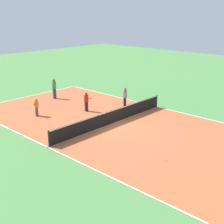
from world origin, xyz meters
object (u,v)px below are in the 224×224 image
Objects in this scene: player_far_green at (54,87)px; tennis_ball_right_alley at (64,109)px; tennis_net at (112,116)px; tennis_ball_far_baseline at (49,124)px; tennis_ball_left_sideline at (166,160)px; player_coach_red at (86,101)px; player_baseline_gray at (125,96)px; tennis_ball_midcourt at (98,138)px; player_center_orange at (36,106)px.

player_far_green reaches higher than tennis_ball_right_alley.
player_far_green is (-1.31, -8.50, 0.53)m from tennis_net.
tennis_ball_far_baseline is at bearing 34.38° from tennis_ball_right_alley.
player_coach_red is at bearing -107.29° from tennis_ball_left_sideline.
player_far_green is 15.14m from tennis_ball_left_sideline.
tennis_ball_midcourt is at bearing -21.40° from player_baseline_gray.
tennis_ball_right_alley is (-2.51, -6.60, 0.00)m from tennis_ball_midcourt.
player_baseline_gray reaches higher than tennis_ball_left_sideline.
tennis_net is 7.09× the size of player_coach_red.
tennis_ball_midcourt and tennis_ball_left_sideline have the same top height.
player_center_orange is 21.11× the size of tennis_ball_left_sideline.
player_far_green reaches higher than player_baseline_gray.
player_baseline_gray reaches higher than player_coach_red.
player_baseline_gray is (-2.25, 6.65, -0.05)m from player_far_green.
tennis_net is at bearing 66.02° from player_center_orange.
tennis_ball_right_alley is (-2.14, -11.47, 0.00)m from tennis_ball_left_sideline.
player_far_green reaches higher than player_center_orange.
tennis_net reaches higher than tennis_ball_far_baseline.
tennis_ball_left_sideline is 1.00× the size of tennis_ball_right_alley.
player_coach_red reaches higher than tennis_net.
player_far_green is (-4.03, -3.07, 0.26)m from player_center_orange.
tennis_ball_left_sideline is (3.01, 9.66, -0.86)m from player_coach_red.
player_center_orange is 11.64m from tennis_ball_left_sideline.
player_far_green is (-0.60, -5.01, 0.17)m from player_coach_red.
player_far_green reaches higher than tennis_ball_left_sideline.
player_center_orange is at bearing -2.97° from tennis_ball_right_alley.
tennis_ball_left_sideline is at bearing 95.45° from tennis_ball_far_baseline.
player_baseline_gray reaches higher than tennis_ball_midcourt.
player_far_green is 1.05× the size of player_baseline_gray.
player_baseline_gray is at bearing -153.17° from tennis_ball_midcourt.
player_far_green is at bearing -171.54° from player_coach_red.
player_baseline_gray is (-3.56, -1.85, 0.48)m from tennis_net.
player_baseline_gray is 25.94× the size of tennis_ball_right_alley.
tennis_ball_left_sideline is at bearing 79.45° from tennis_ball_right_alley.
player_coach_red is (-3.43, 1.94, 0.09)m from player_center_orange.
tennis_ball_right_alley is at bearing 126.52° from player_center_orange.
tennis_ball_right_alley is 3.67m from tennis_ball_far_baseline.
tennis_ball_midcourt is 4.56m from tennis_ball_far_baseline.
player_far_green reaches higher than player_coach_red.
player_coach_red is 0.85× the size of player_far_green.
tennis_ball_right_alley is at bearing -111.03° from player_far_green.
tennis_net is at bearing -20.79° from player_baseline_gray.
tennis_net is 6.33× the size of player_baseline_gray.
tennis_ball_midcourt is (2.67, 1.30, -0.50)m from tennis_net.
tennis_ball_far_baseline is at bearing 27.31° from player_center_orange.
player_coach_red is at bearing 115.81° from tennis_ball_right_alley.
player_baseline_gray is 6.96m from tennis_ball_far_baseline.
player_baseline_gray is (-2.85, 1.65, 0.12)m from player_coach_red.
tennis_ball_far_baseline is (3.19, -3.23, -0.50)m from tennis_net.
tennis_ball_left_sideline is (2.29, 6.17, -0.50)m from tennis_net.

